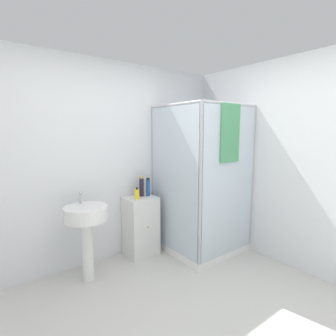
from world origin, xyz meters
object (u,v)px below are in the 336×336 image
lotion_bottle_white (137,192)px  soap_dispenser (137,194)px  sink (86,222)px  shampoo_bottle_tall_black (142,187)px  shampoo_bottle_blue (148,187)px

lotion_bottle_white → soap_dispenser: bearing=-120.5°
soap_dispenser → sink: bearing=-168.8°
shampoo_bottle_tall_black → soap_dispenser: bearing=-145.1°
soap_dispenser → shampoo_bottle_tall_black: (0.13, 0.09, 0.06)m
sink → shampoo_bottle_tall_black: 0.90m
sink → soap_dispenser: size_ratio=6.27×
shampoo_bottle_blue → lotion_bottle_white: size_ratio=1.74×
sink → soap_dispenser: 0.75m
lotion_bottle_white → shampoo_bottle_tall_black: bearing=-19.9°
soap_dispenser → lotion_bottle_white: bearing=59.5°
soap_dispenser → shampoo_bottle_tall_black: size_ratio=0.59×
sink → lotion_bottle_white: bearing=17.9°
shampoo_bottle_tall_black → sink: bearing=-164.7°
soap_dispenser → shampoo_bottle_tall_black: shampoo_bottle_tall_black is taller
sink → shampoo_bottle_blue: size_ratio=3.97×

